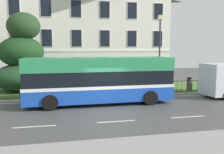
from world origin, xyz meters
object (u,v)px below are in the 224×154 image
object	(u,v)px
georgian_townhouse	(86,28)
street_lamp_post	(160,48)
single_decker_bus	(99,79)
litter_bin	(189,84)
evergreen_tree	(23,62)

from	to	relation	value
georgian_townhouse	street_lamp_post	bearing A→B (deg)	-67.41
street_lamp_post	single_decker_bus	bearing A→B (deg)	-151.99
litter_bin	single_decker_bus	bearing A→B (deg)	-160.82
single_decker_bus	litter_bin	bearing A→B (deg)	18.21
georgian_townhouse	evergreen_tree	distance (m)	11.46
georgian_townhouse	street_lamp_post	world-z (taller)	georgian_townhouse
georgian_townhouse	litter_bin	size ratio (longest dim) A/B	16.19
evergreen_tree	litter_bin	size ratio (longest dim) A/B	5.83
evergreen_tree	single_decker_bus	distance (m)	8.15
georgian_townhouse	litter_bin	bearing A→B (deg)	-56.89
single_decker_bus	georgian_townhouse	bearing A→B (deg)	86.63
single_decker_bus	litter_bin	size ratio (longest dim) A/B	8.63
street_lamp_post	litter_bin	world-z (taller)	street_lamp_post
georgian_townhouse	evergreen_tree	bearing A→B (deg)	-125.27
street_lamp_post	litter_bin	distance (m)	4.14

